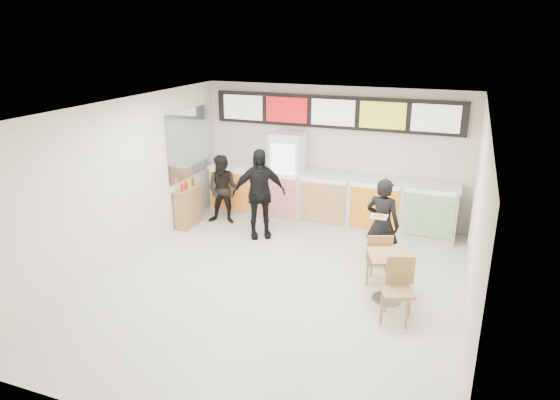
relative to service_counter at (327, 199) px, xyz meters
The scene contains 15 objects.
floor 3.15m from the service_counter, 90.00° to the right, with size 7.00×7.00×0.00m, color beige.
ceiling 3.93m from the service_counter, 90.00° to the right, with size 7.00×7.00×0.00m, color white.
wall_back 1.01m from the service_counter, 90.00° to the left, with size 6.00×6.00×0.00m, color silver.
wall_left 4.41m from the service_counter, 134.13° to the right, with size 7.00×7.00×0.00m, color silver.
wall_right 4.41m from the service_counter, 45.87° to the right, with size 7.00×7.00×0.00m, color silver.
service_counter is the anchor object (origin of this frame).
menu_board 1.90m from the service_counter, 90.00° to the left, with size 5.50×0.14×0.70m.
drinks_fridge 1.03m from the service_counter, behind, with size 0.70×0.67×2.00m.
mirror_panel 3.28m from the service_counter, 167.87° to the right, with size 0.01×2.00×1.50m, color #B2B7BF.
customer_main 2.35m from the service_counter, 49.62° to the right, with size 0.62×0.41×1.70m, color black.
customer_left 2.31m from the service_counter, 160.37° to the right, with size 0.75×0.59×1.55m, color black.
customer_mid 1.69m from the service_counter, 132.64° to the right, with size 1.10×0.46×1.88m, color black.
pizza_slice 2.75m from the service_counter, 55.84° to the right, with size 0.36×0.36×0.02m.
cafe_table 3.44m from the service_counter, 57.93° to the right, with size 1.01×1.68×0.95m.
condiment_ledge 3.07m from the service_counter, 156.75° to the right, with size 0.31×0.77×1.02m.
Camera 1 is at (2.73, -7.06, 4.13)m, focal length 32.00 mm.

